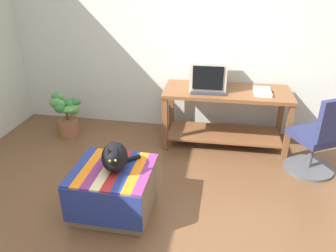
% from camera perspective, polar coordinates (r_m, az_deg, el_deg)
% --- Properties ---
extents(ground_plane, '(14.00, 14.00, 0.00)m').
position_cam_1_polar(ground_plane, '(2.89, -1.66, -17.46)').
color(ground_plane, brown).
extents(back_wall, '(8.00, 0.10, 2.60)m').
position_cam_1_polar(back_wall, '(4.18, 4.12, 16.49)').
color(back_wall, silver).
rests_on(back_wall, ground_plane).
extents(desk, '(1.49, 0.65, 0.71)m').
position_cam_1_polar(desk, '(3.95, 10.13, 3.17)').
color(desk, brown).
rests_on(desk, ground_plane).
extents(tv_monitor, '(0.43, 0.42, 0.34)m').
position_cam_1_polar(tv_monitor, '(3.87, 7.16, 9.09)').
color(tv_monitor, '#BCB7A8').
rests_on(tv_monitor, desk).
extents(keyboard, '(0.41, 0.18, 0.02)m').
position_cam_1_polar(keyboard, '(3.73, 7.13, 5.92)').
color(keyboard, '#333338').
rests_on(keyboard, desk).
extents(book, '(0.19, 0.28, 0.04)m').
position_cam_1_polar(book, '(3.85, 16.26, 5.83)').
color(book, white).
rests_on(book, desk).
extents(ottoman_with_blanket, '(0.68, 0.64, 0.44)m').
position_cam_1_polar(ottoman_with_blanket, '(2.96, -9.48, -11.00)').
color(ottoman_with_blanket, '#7A664C').
rests_on(ottoman_with_blanket, ground_plane).
extents(cat, '(0.33, 0.39, 0.28)m').
position_cam_1_polar(cat, '(2.77, -9.36, -5.38)').
color(cat, black).
rests_on(cat, ottoman_with_blanket).
extents(potted_plant, '(0.38, 0.34, 0.55)m').
position_cam_1_polar(potted_plant, '(4.39, -17.30, 1.76)').
color(potted_plant, brown).
rests_on(potted_plant, ground_plane).
extents(office_chair, '(0.57, 0.57, 0.89)m').
position_cam_1_polar(office_chair, '(3.70, 25.00, -2.30)').
color(office_chair, '#4C4C51').
rests_on(office_chair, ground_plane).
extents(pen, '(0.13, 0.06, 0.01)m').
position_cam_1_polar(pen, '(3.89, 17.17, 5.68)').
color(pen, black).
rests_on(pen, desk).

